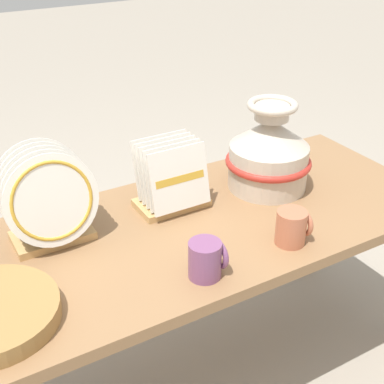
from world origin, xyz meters
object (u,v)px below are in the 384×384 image
object	(u,v)px
dish_rack_round_plates	(48,202)
mug_plum_glaze	(207,259)
dish_rack_square_plates	(171,182)
mug_terracotta_glaze	(292,227)
ceramic_vase	(269,152)

from	to	relation	value
dish_rack_round_plates	mug_plum_glaze	xyz separation A→B (m)	(0.29, -0.35, -0.07)
dish_rack_square_plates	mug_terracotta_glaze	bearing A→B (deg)	-60.55
dish_rack_square_plates	mug_terracotta_glaze	size ratio (longest dim) A/B	2.18
dish_rack_round_plates	ceramic_vase	bearing A→B (deg)	-3.74
ceramic_vase	mug_plum_glaze	distance (m)	0.52
dish_rack_round_plates	mug_terracotta_glaze	world-z (taller)	dish_rack_round_plates
dish_rack_square_plates	dish_rack_round_plates	bearing A→B (deg)	-179.92
dish_rack_square_plates	mug_plum_glaze	distance (m)	0.36
ceramic_vase	mug_terracotta_glaze	distance (m)	0.34
ceramic_vase	mug_terracotta_glaze	world-z (taller)	ceramic_vase
ceramic_vase	dish_rack_square_plates	bearing A→B (deg)	171.98
ceramic_vase	dish_rack_round_plates	bearing A→B (deg)	176.26
ceramic_vase	dish_rack_square_plates	xyz separation A→B (m)	(-0.33, 0.05, -0.04)
ceramic_vase	dish_rack_square_plates	distance (m)	0.34
mug_plum_glaze	mug_terracotta_glaze	world-z (taller)	same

